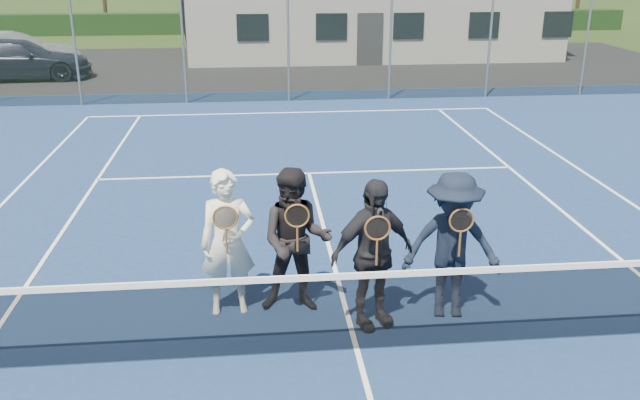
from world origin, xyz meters
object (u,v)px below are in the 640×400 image
(car_c, at_px, (20,60))
(player_b, at_px, (296,241))
(player_d, at_px, (452,246))
(car_b, at_px, (13,54))
(tennis_net, at_px, (358,308))
(player_c, at_px, (372,254))
(player_a, at_px, (228,243))

(car_c, bearing_deg, player_b, -158.29)
(player_b, relative_size, player_d, 1.00)
(car_b, height_order, tennis_net, car_b)
(player_c, bearing_deg, player_d, 7.95)
(car_b, distance_m, car_c, 1.10)
(car_b, distance_m, tennis_net, 21.34)
(player_c, bearing_deg, car_b, 117.95)
(player_c, height_order, player_d, same)
(player_a, distance_m, player_b, 0.81)
(player_b, bearing_deg, tennis_net, -59.16)
(tennis_net, bearing_deg, player_c, 65.94)
(tennis_net, bearing_deg, player_a, 143.99)
(car_b, xyz_separation_m, tennis_net, (9.58, -19.07, -0.21))
(car_c, bearing_deg, tennis_net, -158.02)
(tennis_net, bearing_deg, car_b, 116.68)
(car_c, height_order, player_a, player_a)
(player_b, xyz_separation_m, player_d, (1.82, -0.32, -0.00))
(car_b, relative_size, player_d, 2.51)
(car_c, height_order, player_d, player_d)
(player_c, bearing_deg, car_c, 117.90)
(car_b, bearing_deg, player_d, -153.97)
(player_b, bearing_deg, car_c, 116.30)
(player_b, height_order, player_d, same)
(car_b, xyz_separation_m, player_d, (10.80, -18.38, 0.18))
(car_b, relative_size, player_b, 2.51)
(tennis_net, height_order, player_d, player_d)
(player_a, bearing_deg, car_c, 114.10)
(car_b, xyz_separation_m, player_c, (9.82, -18.52, 0.18))
(player_b, bearing_deg, car_b, 116.44)
(player_a, bearing_deg, player_c, -15.98)
(tennis_net, xyz_separation_m, player_a, (-1.41, 1.02, 0.38))
(player_a, distance_m, player_c, 1.72)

